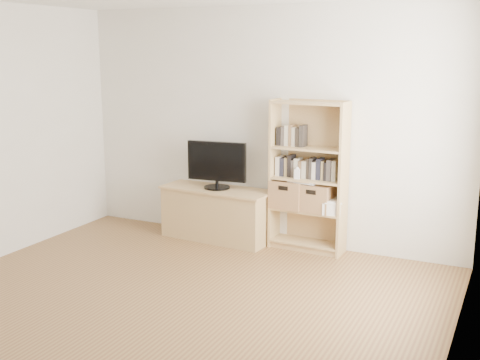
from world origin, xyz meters
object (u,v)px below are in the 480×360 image
Objects in this scene: baby_monitor at (297,174)px; basket_left at (289,194)px; tv_stand at (217,215)px; bookshelf at (308,177)px; laptop at (305,181)px; television at (217,165)px; basket_right at (316,197)px.

basket_left is (-0.12, 0.09, -0.24)m from baby_monitor.
basket_left is at bearing 10.48° from tv_stand.
bookshelf is at bearing 8.93° from tv_stand.
tv_stand is 1.18m from bookshelf.
basket_left reaches higher than tv_stand.
laptop reaches higher than tv_stand.
bookshelf is at bearing 39.75° from baby_monitor.
basket_right is at bearing -1.84° from television.
bookshelf reaches higher than laptop.
baby_monitor is 0.32m from basket_right.
basket_left reaches higher than basket_right.
baby_monitor is (0.96, 0.00, 0.56)m from tv_stand.
baby_monitor is (0.96, 0.00, -0.02)m from television.
laptop reaches higher than basket_right.
baby_monitor is 0.12m from laptop.
bookshelf is 1.06m from television.
basket_right is (0.19, 0.08, -0.25)m from baby_monitor.
tv_stand is 0.90m from basket_left.
tv_stand is 0.58m from television.
basket_left is at bearing 140.59° from baby_monitor.
basket_left is (0.84, 0.09, 0.31)m from tv_stand.
bookshelf reaches higher than baby_monitor.
television reaches higher than tv_stand.
baby_monitor is 0.30× the size of basket_right.
basket_right is 0.21m from laptop.
tv_stand is at bearing -166.37° from laptop.
baby_monitor is at bearing -153.76° from basket_right.
baby_monitor reaches higher than basket_left.
television is 1.94× the size of basket_right.
bookshelf is 4.43× the size of basket_left.
television is at bearing -172.77° from bookshelf.
bookshelf is 0.13m from baby_monitor.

